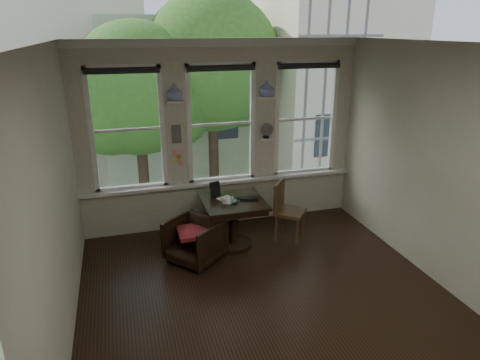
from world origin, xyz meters
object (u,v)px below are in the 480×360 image
object	(u,v)px
side_chair_right	(290,212)
laptop	(246,200)
table	(233,223)
armchair_left	(195,240)
mug	(224,201)

from	to	relation	value
side_chair_right	laptop	size ratio (longest dim) A/B	2.65
table	side_chair_right	size ratio (longest dim) A/B	0.98
laptop	armchair_left	bearing A→B (deg)	-142.50
laptop	mug	xyz separation A→B (m)	(-0.34, -0.03, 0.03)
table	armchair_left	bearing A→B (deg)	-157.40
armchair_left	side_chair_right	bearing A→B (deg)	58.81
armchair_left	table	bearing A→B (deg)	71.97
mug	side_chair_right	bearing A→B (deg)	4.34
side_chair_right	laptop	xyz separation A→B (m)	(-0.73, -0.05, 0.30)
laptop	mug	size ratio (longest dim) A/B	3.56
mug	laptop	bearing A→B (deg)	5.29
laptop	table	bearing A→B (deg)	-174.11
table	laptop	world-z (taller)	laptop
laptop	mug	world-z (taller)	mug
table	mug	xyz separation A→B (m)	(-0.16, -0.09, 0.42)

